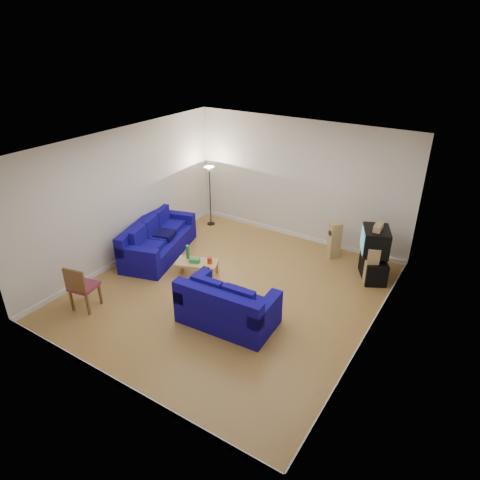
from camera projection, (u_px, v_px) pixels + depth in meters
The scene contains 16 objects.
room at pixel (229, 228), 8.66m from camera, with size 6.01×6.51×3.21m.
sofa_three_seat at pixel (157, 242), 10.75m from camera, with size 1.66×2.59×0.92m.
sofa_loveseat at pixel (226, 309), 8.22m from camera, with size 1.90×1.14×0.92m.
coffee_table at pixel (197, 264), 9.86m from camera, with size 1.06×0.79×0.35m.
bottle at pixel (188, 252), 9.91m from camera, with size 0.08×0.08×0.33m, color #197233.
tissue_box at pixel (195, 261), 9.79m from camera, with size 0.24×0.13×0.10m, color green.
red_canister at pixel (210, 261), 9.74m from camera, with size 0.11×0.11×0.15m, color red.
remote at pixel (206, 268), 9.59m from camera, with size 0.17×0.05×0.02m, color black.
tv_stand at pixel (373, 268), 9.76m from camera, with size 0.86×0.48×0.52m, color black.
av_receiver at pixel (374, 255), 9.67m from camera, with size 0.43×0.35×0.10m, color black.
television at pixel (375, 241), 9.54m from camera, with size 0.80×0.91×0.58m.
centre_speaker at pixel (378, 227), 9.33m from camera, with size 0.39×0.16×0.14m, color tan.
speaker_left at pixel (334, 240), 10.56m from camera, with size 0.34×0.35×0.93m.
speaker_right at pixel (371, 266), 9.48m from camera, with size 0.33×0.31×0.89m.
floor_lamp at pixel (209, 177), 11.89m from camera, with size 0.30×0.30×1.73m.
dining_chair at pixel (81, 286), 8.54m from camera, with size 0.57×0.57×1.01m.
Camera 1 is at (4.40, -6.50, 5.23)m, focal length 32.00 mm.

